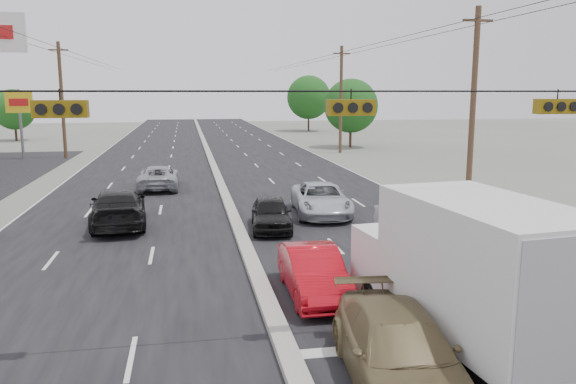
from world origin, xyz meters
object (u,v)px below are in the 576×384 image
utility_pole_left_c (62,100)px  utility_pole_right_b (473,105)px  pole_sign_far (19,108)px  queue_car_a (271,214)px  red_sedan (313,273)px  queue_car_b (417,223)px  box_truck (465,272)px  tan_sedan (399,352)px  tree_right_mid (351,106)px  tree_right_far (309,97)px  oncoming_far (159,177)px  oncoming_near (118,208)px  tree_left_far (14,109)px  queue_car_c (321,199)px

utility_pole_left_c → utility_pole_right_b: bearing=-45.0°
pole_sign_far → queue_car_a: size_ratio=1.47×
red_sedan → queue_car_b: queue_car_b is taller
box_truck → tan_sedan: box_truck is taller
utility_pole_left_c → tree_right_mid: size_ratio=1.40×
tan_sedan → queue_car_b: (4.77, 10.32, -0.01)m
queue_car_b → tree_right_far: bearing=74.4°
utility_pole_left_c → oncoming_far: size_ratio=1.98×
queue_car_b → oncoming_near: oncoming_near is taller
oncoming_far → pole_sign_far: bearing=-55.3°
tree_left_far → red_sedan: (23.40, -56.95, -3.02)m
tree_right_far → utility_pole_left_c: bearing=-133.5°
tree_left_far → oncoming_far: bearing=-64.1°
red_sedan → queue_car_a: 8.03m
box_truck → oncoming_near: 16.44m
tree_left_far → box_truck: bearing=-66.9°
red_sedan → queue_car_c: size_ratio=0.79×
oncoming_far → utility_pole_left_c: bearing=-63.7°
queue_car_b → oncoming_far: 17.63m
box_truck → oncoming_near: box_truck is taller
box_truck → queue_car_c: size_ratio=1.35×
tree_right_far → oncoming_near: bearing=-110.2°
tree_right_mid → tan_sedan: size_ratio=1.39×
utility_pole_right_b → tree_right_far: size_ratio=1.23×
box_truck → tan_sedan: 2.68m
red_sedan → oncoming_near: bearing=124.0°
box_truck → oncoming_near: bearing=117.2°
tree_right_far → queue_car_a: (-14.60, -58.92, -4.26)m
tree_right_far → queue_car_b: (-9.30, -61.87, -4.22)m
tree_left_far → oncoming_far: (18.25, -37.66, -3.01)m
utility_pole_left_c → tan_sedan: 44.80m
box_truck → queue_car_b: bearing=66.9°
tan_sedan → utility_pole_right_b: bearing=64.0°
tree_right_mid → queue_car_a: size_ratio=1.75×
tree_right_far → oncoming_near: size_ratio=1.45×
pole_sign_far → queue_car_b: (22.70, -31.87, -3.67)m
utility_pole_right_b → oncoming_near: size_ratio=1.78×
queue_car_c → oncoming_near: bearing=-170.7°
tree_right_mid → oncoming_far: tree_right_mid is taller
utility_pole_right_b → box_truck: (-8.53, -15.83, -3.28)m
red_sedan → queue_car_b: (5.30, 5.08, 0.04)m
pole_sign_far → oncoming_far: bearing=-55.3°
queue_car_c → oncoming_far: 11.83m
queue_car_a → utility_pole_right_b: bearing=25.0°
queue_car_c → pole_sign_far: bearing=132.6°
box_truck → queue_car_b: 9.42m
tree_left_far → tree_right_far: bearing=14.7°
tan_sedan → utility_pole_left_c: bearing=114.5°
queue_car_a → oncoming_far: oncoming_far is taller
tree_right_far → tan_sedan: (-14.07, -72.19, -4.21)m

